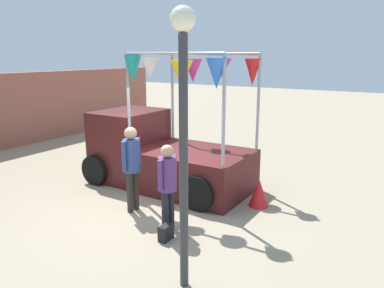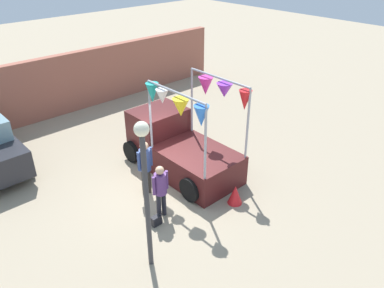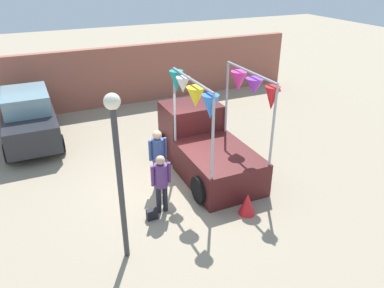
{
  "view_description": "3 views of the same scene",
  "coord_description": "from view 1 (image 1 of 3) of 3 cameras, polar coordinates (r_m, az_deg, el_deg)",
  "views": [
    {
      "loc": [
        -6.04,
        -4.88,
        3.21
      ],
      "look_at": [
        0.8,
        -0.57,
        1.28
      ],
      "focal_mm": 35.0,
      "sensor_mm": 36.0,
      "label": 1
    },
    {
      "loc": [
        -5.77,
        -7.77,
        6.93
      ],
      "look_at": [
        0.89,
        -0.47,
        1.47
      ],
      "focal_mm": 35.0,
      "sensor_mm": 36.0,
      "label": 2
    },
    {
      "loc": [
        -3.41,
        -8.72,
        5.93
      ],
      "look_at": [
        0.42,
        -0.26,
        1.38
      ],
      "focal_mm": 35.0,
      "sensor_mm": 36.0,
      "label": 3
    }
  ],
  "objects": [
    {
      "name": "ground_plane",
      "position": [
        8.4,
        -6.27,
        -9.13
      ],
      "size": [
        60.0,
        60.0,
        0.0
      ],
      "primitive_type": "plane",
      "color": "gray"
    },
    {
      "name": "vendor_truck",
      "position": [
        9.45,
        -4.9,
        -0.82
      ],
      "size": [
        2.43,
        4.04,
        3.27
      ],
      "color": "#4C1919",
      "rests_on": "ground"
    },
    {
      "name": "person_customer",
      "position": [
        6.88,
        -3.75,
        -5.43
      ],
      "size": [
        0.53,
        0.34,
        1.65
      ],
      "color": "black",
      "rests_on": "ground"
    },
    {
      "name": "person_vendor",
      "position": [
        7.78,
        -9.19,
        -2.52
      ],
      "size": [
        0.53,
        0.34,
        1.8
      ],
      "color": "#2D2823",
      "rests_on": "ground"
    },
    {
      "name": "handbag",
      "position": [
        6.84,
        -4.01,
        -13.31
      ],
      "size": [
        0.28,
        0.16,
        0.28
      ],
      "primitive_type": "cube",
      "color": "black",
      "rests_on": "ground"
    },
    {
      "name": "street_lamp",
      "position": [
        4.81,
        -1.32,
        4.8
      ],
      "size": [
        0.32,
        0.32,
        3.8
      ],
      "color": "#333338",
      "rests_on": "ground"
    },
    {
      "name": "folded_kite_bundle_crimson",
      "position": [
        8.29,
        10.17,
        -7.35
      ],
      "size": [
        0.6,
        0.6,
        0.6
      ],
      "primitive_type": "cone",
      "rotation": [
        0.0,
        0.0,
        1.04
      ],
      "color": "red",
      "rests_on": "ground"
    }
  ]
}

